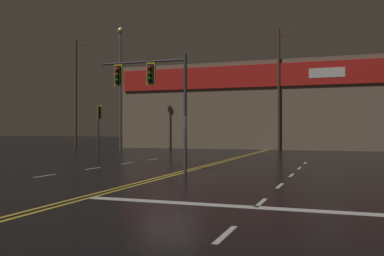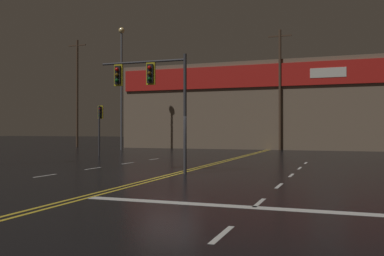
% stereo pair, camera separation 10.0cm
% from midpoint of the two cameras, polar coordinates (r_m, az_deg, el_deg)
% --- Properties ---
extents(ground_plane, '(200.00, 200.00, 0.00)m').
position_cam_midpoint_polar(ground_plane, '(17.95, -2.95, -6.35)').
color(ground_plane, black).
extents(road_markings, '(14.29, 60.00, 0.01)m').
position_cam_midpoint_polar(road_markings, '(16.58, -1.61, -6.84)').
color(road_markings, gold).
rests_on(road_markings, ground).
extents(traffic_signal_median, '(4.14, 0.36, 5.20)m').
position_cam_midpoint_polar(traffic_signal_median, '(19.22, -5.56, 5.86)').
color(traffic_signal_median, '#38383D').
rests_on(traffic_signal_median, ground).
extents(traffic_signal_corner_northwest, '(0.42, 0.36, 3.75)m').
position_cam_midpoint_polar(traffic_signal_corner_northwest, '(32.63, -12.09, 1.22)').
color(traffic_signal_corner_northwest, '#38383D').
rests_on(traffic_signal_corner_northwest, ground).
extents(streetlight_near_right, '(0.56, 0.56, 11.78)m').
position_cam_midpoint_polar(streetlight_near_right, '(41.85, -9.31, 7.11)').
color(streetlight_near_right, '#59595E').
rests_on(streetlight_near_right, ground).
extents(building_backdrop, '(31.54, 10.23, 8.75)m').
position_cam_midpoint_polar(building_backdrop, '(46.98, 11.20, 2.74)').
color(building_backdrop, '#7A6651').
rests_on(building_backdrop, ground).
extents(utility_pole_row, '(45.17, 0.26, 12.13)m').
position_cam_midpoint_polar(utility_pole_row, '(42.09, 9.44, 5.22)').
color(utility_pole_row, '#4C3828').
rests_on(utility_pole_row, ground).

